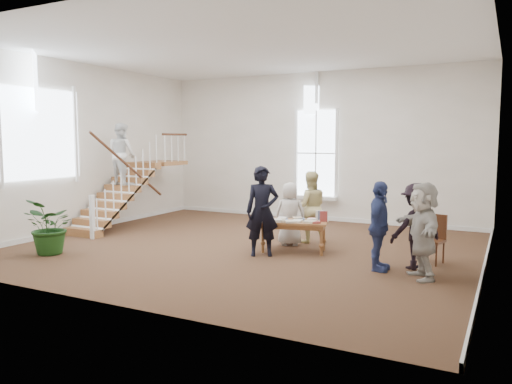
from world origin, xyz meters
The scene contains 12 objects.
ground centered at (0.00, 0.00, 0.00)m, with size 10.00×10.00×0.00m, color #452B1B.
room_shell centered at (0.00, 4.39, 0.40)m, with size 10.49×10.00×10.00m.
staircase centered at (-4.34, 0.75, 1.62)m, with size 1.10×4.10×2.92m.
library_table centered at (1.15, 0.03, 0.61)m, with size 1.61×1.08×0.75m.
police_officer centered at (0.69, -0.62, 0.96)m, with size 0.70×0.46×1.91m, color black.
elderly_woman centered at (0.79, 0.63, 0.74)m, with size 0.72×0.47×1.48m, color beige.
person_yellow centered at (1.09, 1.13, 0.86)m, with size 0.83×0.65×1.72m, color beige.
woman_cluster_a centered at (3.18, -0.70, 0.85)m, with size 0.99×0.41×1.70m, color navy.
woman_cluster_b centered at (3.78, -0.25, 0.82)m, with size 1.06×0.61×1.65m, color black.
woman_cluster_c centered at (4.00, -0.90, 0.87)m, with size 1.61×0.51×1.73m, color #B7B0A4.
floor_plant centered at (-3.40, -2.59, 0.61)m, with size 1.09×0.95×1.22m, color #173B13.
side_chair centered at (4.02, 0.40, 0.54)m, with size 0.52×0.52×0.98m.
Camera 1 is at (5.35, -9.96, 2.46)m, focal length 35.00 mm.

